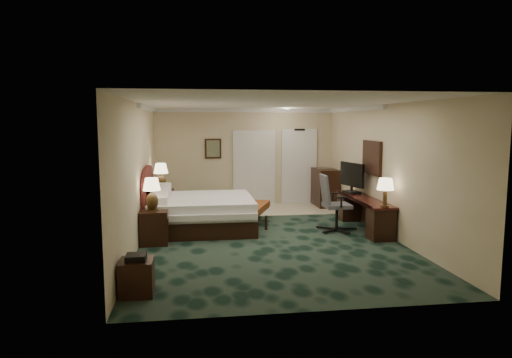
{
  "coord_description": "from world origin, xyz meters",
  "views": [
    {
      "loc": [
        -1.47,
        -9.0,
        2.33
      ],
      "look_at": [
        -0.13,
        0.6,
        1.12
      ],
      "focal_mm": 32.0,
      "sensor_mm": 36.0,
      "label": 1
    }
  ],
  "objects": [
    {
      "name": "closet_doors",
      "position": [
        0.25,
        3.71,
        1.05
      ],
      "size": [
        1.2,
        0.06,
        2.1
      ],
      "primitive_type": "cube",
      "color": "silver",
      "rests_on": "ground"
    },
    {
      "name": "lamp_far",
      "position": [
        -2.25,
        2.37,
        1.0
      ],
      "size": [
        0.38,
        0.38,
        0.66
      ],
      "primitive_type": null,
      "rotation": [
        0.0,
        0.0,
        -0.08
      ],
      "color": "#301F0F",
      "rests_on": "nightstand_far"
    },
    {
      "name": "desk",
      "position": [
        2.23,
        0.4,
        0.34
      ],
      "size": [
        0.51,
        2.36,
        0.68
      ],
      "primitive_type": "cube",
      "color": "black",
      "rests_on": "ground"
    },
    {
      "name": "ceiling",
      "position": [
        0.0,
        0.0,
        2.7
      ],
      "size": [
        5.0,
        7.5,
        0.0
      ],
      "primitive_type": "cube",
      "color": "white",
      "rests_on": "wall_back"
    },
    {
      "name": "lamp_near",
      "position": [
        -2.25,
        -0.23,
        0.97
      ],
      "size": [
        0.35,
        0.35,
        0.63
      ],
      "primitive_type": null,
      "rotation": [
        0.0,
        0.0,
        0.05
      ],
      "color": "#301F0F",
      "rests_on": "nightstand_near"
    },
    {
      "name": "tile_patch",
      "position": [
        0.9,
        2.9,
        0.01
      ],
      "size": [
        3.2,
        1.7,
        0.01
      ],
      "primitive_type": "cube",
      "color": "#C5B98A",
      "rests_on": "ground"
    },
    {
      "name": "floor",
      "position": [
        0.0,
        0.0,
        0.0
      ],
      "size": [
        5.0,
        7.5,
        0.0
      ],
      "primitive_type": "cube",
      "color": "black",
      "rests_on": "ground"
    },
    {
      "name": "desk_chair",
      "position": [
        1.58,
        0.27,
        0.61
      ],
      "size": [
        0.72,
        0.67,
        1.23
      ],
      "primitive_type": null,
      "rotation": [
        0.0,
        0.0,
        -0.0
      ],
      "color": "#57565B",
      "rests_on": "ground"
    },
    {
      "name": "wall_left",
      "position": [
        -2.5,
        0.0,
        1.35
      ],
      "size": [
        0.0,
        7.5,
        2.7
      ],
      "primitive_type": "cube",
      "color": "#C6B485",
      "rests_on": "ground"
    },
    {
      "name": "nightstand_far",
      "position": [
        -2.21,
        2.33,
        0.33
      ],
      "size": [
        0.53,
        0.61,
        0.67
      ],
      "primitive_type": "cube",
      "color": "black",
      "rests_on": "ground"
    },
    {
      "name": "bed",
      "position": [
        -1.29,
        0.88,
        0.35
      ],
      "size": [
        2.22,
        2.06,
        0.7
      ],
      "primitive_type": "cube",
      "color": "white",
      "rests_on": "ground"
    },
    {
      "name": "bed_bench",
      "position": [
        -0.09,
        1.18,
        0.23
      ],
      "size": [
        0.93,
        1.42,
        0.46
      ],
      "primitive_type": "cube",
      "rotation": [
        0.0,
        0.0,
        -0.37
      ],
      "color": "brown",
      "rests_on": "ground"
    },
    {
      "name": "nightstand_near",
      "position": [
        -2.22,
        -0.19,
        0.33
      ],
      "size": [
        0.52,
        0.6,
        0.65
      ],
      "primitive_type": "cube",
      "color": "black",
      "rests_on": "ground"
    },
    {
      "name": "crown_molding",
      "position": [
        0.0,
        0.0,
        2.65
      ],
      "size": [
        5.0,
        7.5,
        0.1
      ],
      "primitive_type": null,
      "color": "white",
      "rests_on": "wall_back"
    },
    {
      "name": "wall_mirror",
      "position": [
        2.46,
        0.6,
        1.55
      ],
      "size": [
        0.05,
        0.95,
        0.75
      ],
      "primitive_type": "cube",
      "color": "white",
      "rests_on": "wall_right"
    },
    {
      "name": "wall_front",
      "position": [
        0.0,
        -3.75,
        1.35
      ],
      "size": [
        5.0,
        0.0,
        2.7
      ],
      "primitive_type": "cube",
      "color": "#C6B485",
      "rests_on": "ground"
    },
    {
      "name": "wall_right",
      "position": [
        2.5,
        0.0,
        1.35
      ],
      "size": [
        0.0,
        7.5,
        2.7
      ],
      "primitive_type": "cube",
      "color": "#C6B485",
      "rests_on": "ground"
    },
    {
      "name": "wall_back",
      "position": [
        0.0,
        3.75,
        1.35
      ],
      "size": [
        5.0,
        0.0,
        2.7
      ],
      "primitive_type": "cube",
      "color": "#C6B485",
      "rests_on": "ground"
    },
    {
      "name": "wall_art",
      "position": [
        -0.9,
        3.71,
        1.6
      ],
      "size": [
        0.45,
        0.06,
        0.55
      ],
      "primitive_type": "cube",
      "color": "#465A4F",
      "rests_on": "wall_back"
    },
    {
      "name": "desk_lamp",
      "position": [
        2.25,
        -0.63,
        0.97
      ],
      "size": [
        0.34,
        0.34,
        0.58
      ],
      "primitive_type": null,
      "rotation": [
        0.0,
        0.0,
        -0.03
      ],
      "color": "#301F0F",
      "rests_on": "desk"
    },
    {
      "name": "entry_door",
      "position": [
        1.55,
        3.72,
        1.05
      ],
      "size": [
        1.02,
        0.06,
        2.18
      ],
      "primitive_type": "cube",
      "color": "white",
      "rests_on": "ground"
    },
    {
      "name": "side_table",
      "position": [
        -2.25,
        -2.87,
        0.24
      ],
      "size": [
        0.45,
        0.45,
        0.48
      ],
      "primitive_type": "cube",
      "color": "black",
      "rests_on": "ground"
    },
    {
      "name": "headboard",
      "position": [
        -2.44,
        1.0,
        0.7
      ],
      "size": [
        0.12,
        2.0,
        1.4
      ],
      "primitive_type": null,
      "color": "#471217",
      "rests_on": "ground"
    },
    {
      "name": "minibar",
      "position": [
        2.18,
        3.2,
        0.52
      ],
      "size": [
        0.55,
        0.99,
        1.04
      ],
      "primitive_type": "cube",
      "color": "black",
      "rests_on": "ground"
    },
    {
      "name": "tv",
      "position": [
        2.2,
        1.13,
        1.04
      ],
      "size": [
        0.29,
        0.91,
        0.72
      ],
      "primitive_type": "cube",
      "rotation": [
        0.0,
        0.0,
        0.23
      ],
      "color": "black",
      "rests_on": "desk"
    }
  ]
}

